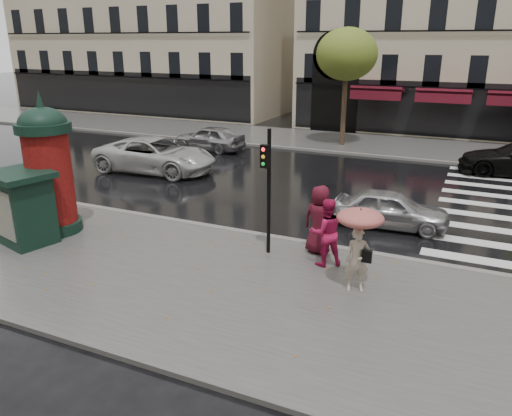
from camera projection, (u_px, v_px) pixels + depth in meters
The scene contains 16 objects.
ground at pixel (233, 280), 12.99m from camera, with size 160.00×160.00×0.00m, color black.
near_sidewalk at pixel (224, 286), 12.54m from camera, with size 90.00×7.00×0.12m, color #474744.
far_sidewalk at pixel (379, 145), 29.36m from camera, with size 90.00×6.00×0.12m, color #474744.
near_kerb at pixel (277, 238), 15.55m from camera, with size 90.00×0.25×0.14m, color slate.
far_kerb at pixel (368, 155), 26.77m from camera, with size 90.00×0.25×0.14m, color slate.
zebra_crossing at pixel (489, 205), 18.91m from camera, with size 3.60×11.75×0.01m, color silver.
tree_far_left at pixel (347, 55), 27.65m from camera, with size 3.40×3.40×6.64m.
woman_umbrella at pixel (359, 236), 11.79m from camera, with size 1.11×1.11×2.14m.
woman_red at pixel (326, 232), 13.34m from camera, with size 0.91×0.71×1.88m, color #BB174C.
man_burgundy at pixel (319, 220), 14.10m from camera, with size 0.97×0.63×1.99m, color #50101E.
morris_column at pixel (48, 166), 15.37m from camera, with size 1.65×1.65×4.44m.
traffic_light at pixel (267, 180), 13.67m from camera, with size 0.25×0.35×3.58m.
newsstand at pixel (23, 207), 14.78m from camera, with size 2.16×1.95×2.20m.
car_silver at pixel (391, 209), 16.50m from camera, with size 1.50×3.72×1.27m, color #BCBDC1.
car_white at pixel (155, 155), 23.44m from camera, with size 2.68×5.80×1.61m, color silver.
car_far_silver at pixel (209, 138), 28.12m from camera, with size 1.65×4.10×1.40m, color #9B9B9F.
Camera 1 is at (5.39, -10.41, 5.94)m, focal length 35.00 mm.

